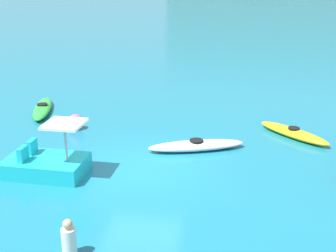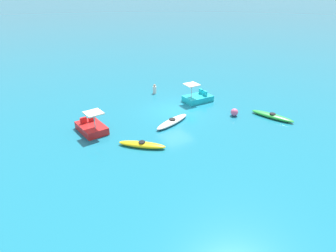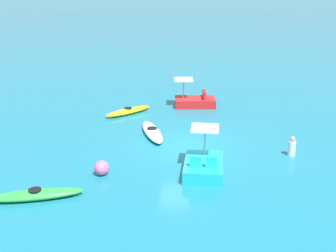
% 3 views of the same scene
% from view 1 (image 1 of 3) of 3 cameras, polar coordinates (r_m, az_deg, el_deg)
% --- Properties ---
extents(ground_plane, '(600.00, 600.00, 0.00)m').
position_cam_1_polar(ground_plane, '(13.96, -3.50, -5.49)').
color(ground_plane, '#19728C').
extents(kayak_yellow, '(2.62, 2.60, 0.37)m').
position_cam_1_polar(kayak_yellow, '(17.09, 15.76, -0.85)').
color(kayak_yellow, yellow).
rests_on(kayak_yellow, ground_plane).
extents(kayak_white, '(3.41, 1.72, 0.37)m').
position_cam_1_polar(kayak_white, '(15.32, 3.63, -2.50)').
color(kayak_white, white).
rests_on(kayak_white, ground_plane).
extents(kayak_green, '(1.58, 3.36, 0.37)m').
position_cam_1_polar(kayak_green, '(20.10, -15.76, 2.19)').
color(kayak_green, green).
rests_on(kayak_green, ground_plane).
extents(pedal_boat_cyan, '(2.50, 1.60, 1.68)m').
position_cam_1_polar(pedal_boat_cyan, '(13.99, -15.31, -4.63)').
color(pedal_boat_cyan, '#19B7C6').
rests_on(pedal_boat_cyan, ground_plane).
extents(buoy_pink, '(0.58, 0.58, 0.58)m').
position_cam_1_polar(buoy_pink, '(17.61, -11.79, 0.54)').
color(buoy_pink, pink).
rests_on(buoy_pink, ground_plane).
extents(person_near_shore, '(0.45, 0.45, 0.88)m').
position_cam_1_polar(person_near_shore, '(10.12, -12.57, -13.99)').
color(person_near_shore, silver).
rests_on(person_near_shore, ground_plane).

